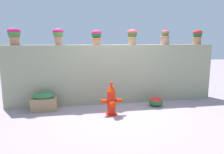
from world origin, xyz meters
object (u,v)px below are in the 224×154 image
Objects in this scene: potted_plant_1 at (58,34)px; fire_hydrant at (111,101)px; potted_plant_5 at (197,36)px; potted_plant_2 at (97,36)px; potted_plant_4 at (165,36)px; potted_plant_0 at (14,34)px; planter_box at (44,102)px; potted_plant_3 at (132,35)px; flower_bush_left at (156,101)px.

potted_plant_1 is 0.56× the size of fire_hydrant.
potted_plant_5 is (3.91, 0.01, -0.02)m from potted_plant_1.
fire_hydrant is at bearing -78.85° from potted_plant_2.
potted_plant_4 is 0.95× the size of potted_plant_5.
potted_plant_0 reaches higher than planter_box.
potted_plant_4 is (0.94, -0.05, -0.04)m from potted_plant_3.
potted_plant_4 is at bearing 30.92° from fire_hydrant.
potted_plant_4 is 0.66× the size of planter_box.
potted_plant_0 is at bearing 179.58° from potted_plant_4.
potted_plant_2 is at bearing 101.15° from fire_hydrant.
potted_plant_4 is 1.01m from potted_plant_5.
fire_hydrant is (-2.73, -1.06, -1.50)m from potted_plant_5.
potted_plant_0 reaches higher than potted_plant_2.
flower_bush_left is at bearing -14.27° from potted_plant_1.
potted_plant_4 is 1.84m from flower_bush_left.
potted_plant_1 is at bearing 51.33° from planter_box.
potted_plant_2 is at bearing 179.67° from potted_plant_4.
potted_plant_0 is 0.71× the size of planter_box.
potted_plant_3 is at bearing 0.33° from potted_plant_0.
potted_plant_0 is at bearing 179.49° from potted_plant_2.
potted_plant_5 is 3.29m from fire_hydrant.
fire_hydrant is 1.24× the size of planter_box.
potted_plant_3 is (3.02, 0.02, -0.00)m from potted_plant_0.
potted_plant_1 is at bearing -179.50° from potted_plant_3.
flower_bush_left is (0.48, -0.64, -1.72)m from potted_plant_3.
potted_plant_4 is 3.67m from planter_box.
potted_plant_5 is (1.01, 0.04, 0.03)m from potted_plant_4.
potted_plant_0 is at bearing 169.92° from flower_bush_left.
potted_plant_3 is 0.94m from potted_plant_4.
potted_plant_3 is 1.90m from flower_bush_left.
potted_plant_5 reaches higher than potted_plant_3.
potted_plant_0 is 1.10× the size of potted_plant_2.
potted_plant_4 reaches higher than potted_plant_2.
potted_plant_5 reaches higher than potted_plant_4.
flower_bush_left is 2.83m from planter_box.
fire_hydrant is (0.20, -1.04, -1.48)m from potted_plant_2.
fire_hydrant is at bearing -41.66° from potted_plant_1.
flower_bush_left is (3.50, -0.62, -1.72)m from potted_plant_0.
potted_plant_1 is 2.90m from potted_plant_4.
flower_bush_left is at bearing -156.78° from potted_plant_5.
potted_plant_5 is 0.56× the size of fire_hydrant.
potted_plant_5 is at bearing 21.30° from fire_hydrant.
fire_hydrant is (-1.71, -1.03, -1.47)m from potted_plant_4.
potted_plant_3 is 1.14× the size of flower_bush_left.
potted_plant_3 is 1.04× the size of potted_plant_4.
planter_box is (-0.38, -0.47, -1.63)m from potted_plant_1.
potted_plant_4 is at bearing -0.33° from potted_plant_2.
fire_hydrant is (-0.78, -1.07, -1.51)m from potted_plant_3.
potted_plant_5 is at bearing 6.36° from planter_box.
potted_plant_4 is (3.95, -0.03, -0.04)m from potted_plant_0.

